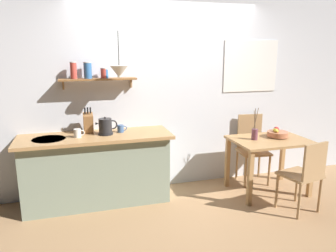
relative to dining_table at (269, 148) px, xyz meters
name	(u,v)px	position (x,y,z in m)	size (l,w,h in m)	color
ground_plane	(181,203)	(-1.23, -0.01, -0.62)	(14.00, 14.00, 0.00)	#A87F56
back_wall	(181,90)	(-1.03, 0.64, 0.73)	(6.80, 0.11, 2.70)	silver
kitchen_counter	(97,169)	(-2.23, 0.31, -0.17)	(1.83, 0.63, 0.88)	gray
wall_shelf	(94,75)	(-2.20, 0.49, 0.97)	(0.93, 0.20, 0.33)	brown
dining_table	(269,148)	(0.00, 0.00, 0.00)	(0.99, 0.71, 0.74)	tan
dining_chair_near	(305,173)	(0.07, -0.65, -0.12)	(0.48, 0.47, 0.88)	tan
dining_chair_far	(252,145)	(-0.01, 0.41, -0.08)	(0.46, 0.43, 0.98)	tan
fruit_bowl	(277,134)	(0.15, 0.06, 0.17)	(0.28, 0.28, 0.14)	#BC704C
twig_vase	(255,134)	(-0.21, 0.04, 0.20)	(0.09, 0.08, 0.42)	brown
electric_kettle	(106,127)	(-2.11, 0.30, 0.36)	(0.26, 0.18, 0.22)	black
knife_block	(88,123)	(-2.30, 0.43, 0.40)	(0.12, 0.19, 0.33)	#9E6B3D
coffee_mug_by_sink	(78,133)	(-2.44, 0.25, 0.32)	(0.13, 0.08, 0.10)	white
coffee_mug_spare	(121,129)	(-1.92, 0.36, 0.31)	(0.12, 0.08, 0.09)	#3D5B89
pendant_lamp	(119,72)	(-1.93, 0.24, 1.02)	(0.21, 0.21, 0.53)	black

